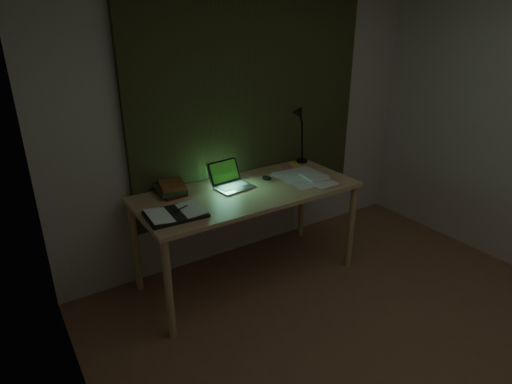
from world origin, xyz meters
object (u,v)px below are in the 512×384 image
Objects in this scene: desk at (248,235)px; laptop at (234,176)px; open_textbook at (176,213)px; desk_lamp at (303,133)px; loose_papers at (307,178)px; book_stack at (171,188)px.

laptop is (-0.07, 0.09, 0.50)m from desk.
open_textbook is at bearing -169.04° from desk.
desk is at bearing -170.01° from desk_lamp.
laptop is at bearing 23.16° from open_textbook.
laptop reaches higher than loose_papers.
open_textbook reaches higher than desk.
desk is at bearing 14.18° from open_textbook.
laptop is 0.82× the size of open_textbook.
open_textbook is 0.72× the size of desk_lamp.
laptop is at bearing 128.96° from desk.
open_textbook is (-0.59, -0.21, -0.09)m from laptop.
desk_lamp is at bearing 7.34° from laptop.
loose_papers is 0.67× the size of desk_lamp.
desk_lamp is (0.79, 0.31, 0.67)m from desk.
loose_papers is at bearing -6.27° from desk.
open_textbook is 1.20m from loose_papers.
open_textbook is at bearing -108.63° from book_stack.
laptop is 0.59× the size of desk_lamp.
loose_papers is at bearing 6.41° from open_textbook.
book_stack reaches higher than desk.
desk_lamp reaches higher than laptop.
book_stack is at bearing 153.89° from laptop.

